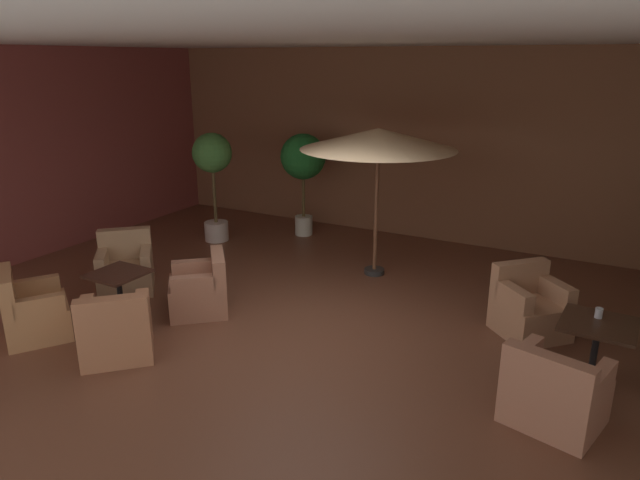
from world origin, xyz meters
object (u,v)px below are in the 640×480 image
(armchair_front_left_north, at_px, (529,309))
(armchair_front_right_west, at_px, (116,331))
(potted_tree_left_corner, at_px, (213,166))
(armchair_front_right_north, at_px, (200,290))
(patio_umbrella_tall_red, at_px, (378,140))
(armchair_front_left_east, at_px, (554,394))
(cafe_table_front_left, at_px, (597,335))
(armchair_front_right_east, at_px, (126,269))
(cafe_table_front_right, at_px, (119,286))
(armchair_front_right_south, at_px, (33,312))
(iced_drink_cup, at_px, (599,313))
(potted_tree_mid_left, at_px, (303,161))

(armchair_front_left_north, height_order, armchair_front_right_west, armchair_front_left_north)
(potted_tree_left_corner, bearing_deg, armchair_front_right_north, -55.53)
(armchair_front_left_north, bearing_deg, patio_umbrella_tall_red, 158.36)
(patio_umbrella_tall_red, bearing_deg, armchair_front_left_east, -43.11)
(cafe_table_front_left, bearing_deg, armchair_front_right_west, -156.78)
(patio_umbrella_tall_red, bearing_deg, armchair_front_right_east, -142.11)
(cafe_table_front_left, bearing_deg, armchair_front_left_north, 135.58)
(cafe_table_front_left, xyz_separation_m, patio_umbrella_tall_red, (-3.27, 1.75, 1.62))
(cafe_table_front_right, relative_size, armchair_front_right_south, 0.62)
(armchair_front_left_north, xyz_separation_m, armchair_front_right_east, (-5.47, -1.33, -0.02))
(armchair_front_left_north, relative_size, armchair_front_right_south, 0.99)
(cafe_table_front_left, distance_m, iced_drink_cup, 0.24)
(armchair_front_left_north, distance_m, armchair_front_right_east, 5.63)
(potted_tree_mid_left, bearing_deg, armchair_front_right_north, -81.84)
(armchair_front_left_east, bearing_deg, armchair_front_right_west, -167.41)
(iced_drink_cup, bearing_deg, cafe_table_front_right, -165.17)
(armchair_front_left_east, bearing_deg, potted_tree_mid_left, 140.88)
(cafe_table_front_left, distance_m, armchair_front_right_west, 5.25)
(armchair_front_right_east, height_order, potted_tree_mid_left, potted_tree_mid_left)
(armchair_front_left_north, height_order, armchair_front_left_east, armchair_front_left_north)
(patio_umbrella_tall_red, bearing_deg, iced_drink_cup, -26.49)
(cafe_table_front_left, distance_m, potted_tree_mid_left, 6.18)
(armchair_front_left_north, relative_size, armchair_front_right_north, 0.99)
(armchair_front_right_south, height_order, iced_drink_cup, armchair_front_right_south)
(cafe_table_front_left, distance_m, armchair_front_left_east, 1.10)
(iced_drink_cup, bearing_deg, armchair_front_right_west, -155.41)
(potted_tree_mid_left, distance_m, iced_drink_cup, 6.07)
(armchair_front_left_north, bearing_deg, armchair_front_right_south, -150.97)
(armchair_front_left_east, height_order, armchair_front_right_south, armchair_front_right_south)
(armchair_front_left_east, distance_m, armchair_front_right_west, 4.66)
(armchair_front_right_south, bearing_deg, potted_tree_left_corner, 96.20)
(cafe_table_front_left, xyz_separation_m, armchair_front_right_west, (-4.82, -2.07, -0.19))
(armchair_front_left_east, xyz_separation_m, patio_umbrella_tall_red, (-2.99, 2.80, 1.81))
(armchair_front_right_east, distance_m, iced_drink_cup, 6.28)
(armchair_front_left_north, distance_m, armchair_front_right_west, 4.94)
(armchair_front_left_north, height_order, armchair_front_right_north, armchair_front_left_north)
(cafe_table_front_left, xyz_separation_m, armchair_front_left_north, (-0.78, 0.76, -0.17))
(cafe_table_front_right, height_order, iced_drink_cup, iced_drink_cup)
(armchair_front_right_south, xyz_separation_m, patio_umbrella_tall_red, (2.85, 3.95, 1.81))
(iced_drink_cup, bearing_deg, armchair_front_right_north, -170.50)
(armchair_front_right_north, distance_m, armchair_front_right_south, 2.04)
(iced_drink_cup, bearing_deg, armchair_front_left_east, -102.20)
(cafe_table_front_left, relative_size, armchair_front_right_north, 0.74)
(armchair_front_left_north, xyz_separation_m, armchair_front_right_north, (-3.99, -1.43, -0.02))
(armchair_front_right_east, bearing_deg, patio_umbrella_tall_red, 37.89)
(armchair_front_left_east, relative_size, armchair_front_right_south, 0.91)
(armchair_front_right_east, bearing_deg, potted_tree_left_corner, 97.16)
(armchair_front_right_east, bearing_deg, cafe_table_front_right, -47.45)
(armchair_front_left_north, height_order, potted_tree_mid_left, potted_tree_mid_left)
(armchair_front_right_east, height_order, potted_tree_left_corner, potted_tree_left_corner)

